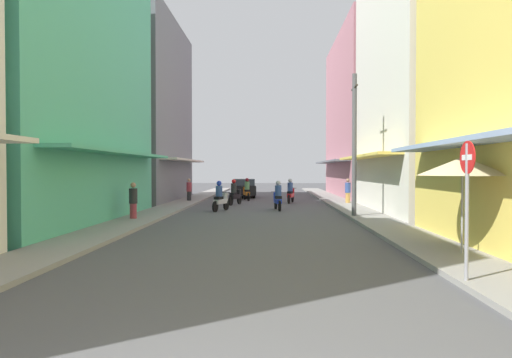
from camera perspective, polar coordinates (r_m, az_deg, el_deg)
name	(u,v)px	position (r m, az deg, el deg)	size (l,w,h in m)	color
ground_plane	(259,212)	(22.09, 0.40, -4.35)	(101.07, 101.07, 0.00)	#4C4C4F
sidewalk_left	(163,211)	(22.77, -12.12, -4.06)	(1.79, 53.94, 0.12)	gray
sidewalk_right	(357,211)	(22.49, 13.07, -4.13)	(1.79, 53.94, 0.12)	gray
building_left_mid	(34,68)	(19.95, -27.00, 12.82)	(7.05, 12.18, 12.40)	#4CB28C
building_left_far	(134,112)	(31.35, -15.67, 8.45)	(7.05, 11.01, 12.26)	slate
building_right_mid	(437,72)	(23.89, 22.61, 12.77)	(7.05, 10.53, 13.94)	silver
building_right_far	(375,116)	(36.13, 15.28, 7.90)	(7.05, 13.96, 12.79)	#B7727F
motorbike_blue	(278,197)	(23.09, 2.85, -2.36)	(0.57, 1.80, 1.58)	black
motorbike_black	(235,193)	(26.70, -2.76, -1.89)	(0.78, 1.73, 1.58)	black
motorbike_red	(291,192)	(28.26, 4.55, -1.72)	(0.66, 1.78, 1.58)	black
motorbike_orange	(247,190)	(30.59, -1.25, -1.50)	(0.69, 1.76, 1.58)	black
motorbike_silver	(221,198)	(22.65, -4.65, -2.43)	(0.78, 1.73, 1.58)	black
parked_car	(244,188)	(34.18, -1.59, -1.16)	(2.09, 4.23, 1.45)	black
pedestrian_crossing	(348,192)	(27.37, 11.91, -1.63)	(0.34, 0.34, 1.61)	#BF8C3F
pedestrian_foreground	(133,202)	(18.79, -15.75, -2.90)	(0.34, 0.34, 1.61)	#99333F
pedestrian_far	(189,190)	(29.20, -8.74, -1.49)	(0.34, 0.34, 1.57)	#262628
vendor_umbrella	(463,166)	(11.61, 25.39, 1.51)	(2.11, 2.11, 2.44)	#99999E
utility_pole	(354,144)	(19.73, 12.73, 4.42)	(0.20, 1.20, 6.35)	#4C4C4F
street_sign_no_entry	(467,192)	(8.76, 25.86, -1.58)	(0.07, 0.60, 2.65)	gray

